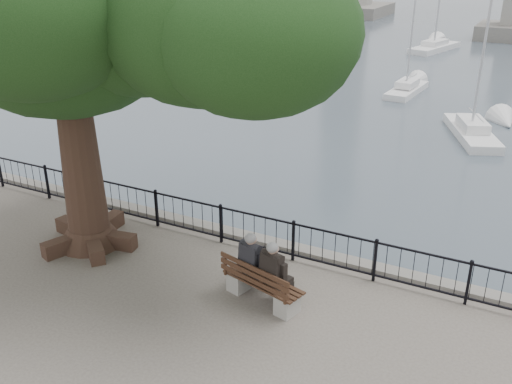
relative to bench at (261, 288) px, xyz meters
The scene contains 9 objects.
harbor 2.78m from the bench, 114.67° to the left, with size 260.00×260.00×1.20m.
railing 2.22m from the bench, 120.09° to the left, with size 22.06×0.06×1.00m.
bench is the anchor object (origin of this frame).
person_left 0.47m from the bench, 143.10° to the left, with size 0.58×0.84×1.57m.
person_right 0.51m from the bench, ahead, with size 0.58×0.84×1.57m.
sailboat_b 24.30m from the bench, 96.24° to the left, with size 1.58×4.67×10.39m.
sailboat_c 17.42m from the bench, 83.56° to the left, with size 3.25×5.25×9.77m.
sailboat_e 36.47m from the bench, 115.71° to the left, with size 1.67×5.28×12.72m.
sailboat_h 40.04m from the bench, 95.98° to the left, with size 3.19×6.39×14.70m.
Camera 1 is at (5.70, -8.56, 7.02)m, focal length 40.00 mm.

